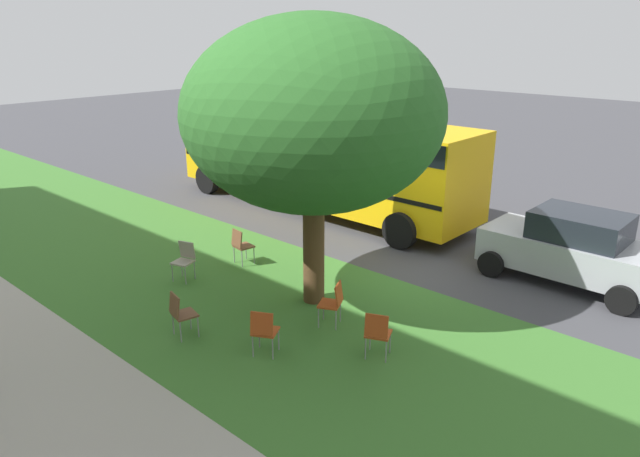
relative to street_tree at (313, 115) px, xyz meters
The scene contains 12 objects.
ground 4.52m from the street_tree, 105.23° to the right, with size 80.00×80.00×0.00m, color #424247.
grass_verge 4.02m from the street_tree, 123.26° to the left, with size 48.00×6.00×0.01m, color #3D752D.
sidewalk_strip 6.62m from the street_tree, 96.58° to the left, with size 48.00×2.80×0.01m, color #ADA89E.
street_tree is the anchor object (origin of this frame).
chair_0 4.41m from the street_tree, 74.65° to the left, with size 0.50×0.51×0.88m.
chair_1 4.09m from the street_tree, 111.29° to the left, with size 0.56×0.57×0.88m.
chair_2 3.54m from the street_tree, 151.26° to the left, with size 0.56×0.55×0.88m.
chair_3 4.58m from the street_tree, 21.61° to the left, with size 0.52×0.52×0.88m.
chair_4 4.28m from the street_tree, ahead, with size 0.47×0.48×0.88m.
chair_5 4.20m from the street_tree, 157.98° to the left, with size 0.55×0.55×0.88m.
parked_car 6.52m from the street_tree, 128.59° to the right, with size 3.70×1.92×1.65m.
school_bus 7.02m from the street_tree, 48.48° to the right, with size 10.40×2.80×2.88m.
Camera 1 is at (-7.00, 10.50, 5.44)m, focal length 33.04 mm.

